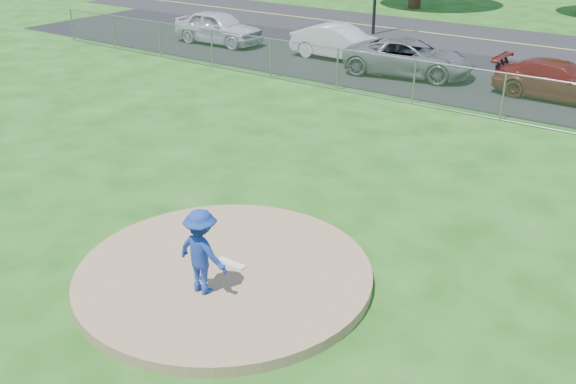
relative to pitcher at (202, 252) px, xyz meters
The scene contains 12 objects.
ground 10.77m from the pitcher, 90.94° to the left, with size 120.00×120.00×0.00m, color #174E11.
pitchers_mound 1.14m from the pitcher, 103.68° to the left, with size 5.40×5.40×0.20m, color #977253.
pitching_rubber 1.20m from the pitcher, 100.80° to the left, with size 0.60×0.15×0.04m, color white.
chain_link_fence 12.73m from the pitcher, 90.80° to the left, with size 40.00×0.06×1.50m, color gray.
parking_lot 17.25m from the pitcher, 90.59° to the left, with size 50.00×8.00×0.01m, color black.
street 24.75m from the pitcher, 90.41° to the left, with size 60.00×7.00×0.01m, color black.
pitcher is the anchor object (origin of this frame).
traffic_cone 16.30m from the pitcher, 107.67° to the left, with size 0.35×0.35×0.67m, color #E2440B.
parked_car_silver 21.51m from the pitcher, 130.58° to the left, with size 1.80×4.47×1.52m, color silver.
parked_car_white 18.61m from the pitcher, 114.27° to the left, with size 1.50×4.31×1.42m, color silver.
parked_car_gray 16.65m from the pitcher, 104.00° to the left, with size 2.29×4.98×1.38m, color slate.
parked_car_darkred 16.28m from the pitcher, 84.28° to the left, with size 1.80×4.44×1.29m, color maroon.
Camera 1 is at (6.79, -7.46, 6.36)m, focal length 40.00 mm.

